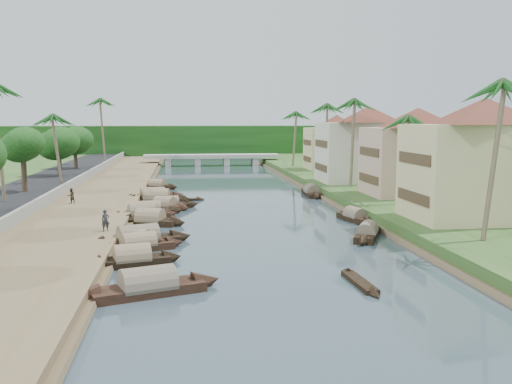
{
  "coord_description": "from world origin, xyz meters",
  "views": [
    {
      "loc": [
        -5.98,
        -46.9,
        9.6
      ],
      "look_at": [
        1.62,
        12.26,
        2.0
      ],
      "focal_mm": 40.0,
      "sensor_mm": 36.0,
      "label": 1
    }
  ],
  "objects": [
    {
      "name": "canoe_1",
      "position": [
        -10.46,
        -2.74,
        0.1
      ],
      "size": [
        5.58,
        1.66,
        0.89
      ],
      "rotation": [
        0.0,
        0.0,
        -0.14
      ],
      "color": "black",
      "rests_on": "ground"
    },
    {
      "name": "sampan_16",
      "position": [
        10.2,
        23.38,
        0.41
      ],
      "size": [
        1.97,
        8.42,
        2.06
      ],
      "rotation": [
        0.0,
        0.0,
        1.53
      ],
      "color": "black",
      "rests_on": "ground"
    },
    {
      "name": "tree_5",
      "position": [
        -24.0,
        52.37,
        5.95
      ],
      "size": [
        5.43,
        5.43,
        6.84
      ],
      "color": "#4D3D2C",
      "rests_on": "ground"
    },
    {
      "name": "person_near",
      "position": [
        -12.15,
        -1.32,
        1.66
      ],
      "size": [
        0.72,
        0.58,
        1.72
      ],
      "primitive_type": "imported",
      "rotation": [
        0.0,
        0.0,
        0.3
      ],
      "color": "#25262C",
      "rests_on": "left_bank"
    },
    {
      "name": "canoe_0",
      "position": [
        4.18,
        -15.48,
        0.1
      ],
      "size": [
        1.12,
        6.02,
        0.79
      ],
      "rotation": [
        0.0,
        0.0,
        1.63
      ],
      "color": "black",
      "rests_on": "ground"
    },
    {
      "name": "person_far",
      "position": [
        -17.76,
        14.61,
        1.61
      ],
      "size": [
        1.0,
        0.99,
        1.63
      ],
      "primitive_type": "imported",
      "rotation": [
        0.0,
        0.0,
        3.86
      ],
      "color": "#2E2A20",
      "rests_on": "left_bank"
    },
    {
      "name": "sampan_15",
      "position": [
        10.19,
        4.84,
        0.4
      ],
      "size": [
        2.83,
        6.82,
        1.85
      ],
      "rotation": [
        0.0,
        0.0,
        1.8
      ],
      "color": "black",
      "rests_on": "ground"
    },
    {
      "name": "tree_6",
      "position": [
        24.0,
        30.9,
        6.11
      ],
      "size": [
        4.7,
        4.7,
        6.93
      ],
      "color": "#4D3D2C",
      "rests_on": "ground"
    },
    {
      "name": "sampan_6",
      "position": [
        -10.06,
        8.78,
        0.42
      ],
      "size": [
        7.47,
        3.48,
        2.18
      ],
      "rotation": [
        0.0,
        0.0,
        0.26
      ],
      "color": "black",
      "rests_on": "ground"
    },
    {
      "name": "building_distant",
      "position": [
        19.99,
        48.0,
        5.88
      ],
      "size": [
        12.62,
        12.62,
        9.2
      ],
      "color": "#CAC487",
      "rests_on": "right_bank"
    },
    {
      "name": "tree_3",
      "position": [
        -24.0,
        20.65,
        6.64
      ],
      "size": [
        4.37,
        4.37,
        7.14
      ],
      "color": "#4D3D2C",
      "rests_on": "ground"
    },
    {
      "name": "sampan_0",
      "position": [
        -8.01,
        -15.93,
        0.42
      ],
      "size": [
        8.84,
        4.59,
        2.29
      ],
      "rotation": [
        0.0,
        0.0,
        0.34
      ],
      "color": "black",
      "rests_on": "ground"
    },
    {
      "name": "canoe_2",
      "position": [
        -6.1,
        20.5,
        0.1
      ],
      "size": [
        5.5,
        1.8,
        0.79
      ],
      "rotation": [
        0.0,
        0.0,
        0.19
      ],
      "color": "black",
      "rests_on": "ground"
    },
    {
      "name": "sampan_1",
      "position": [
        -9.43,
        -9.4,
        0.41
      ],
      "size": [
        7.06,
        3.29,
        2.08
      ],
      "rotation": [
        0.0,
        0.0,
        0.26
      ],
      "color": "black",
      "rests_on": "ground"
    },
    {
      "name": "palm_8",
      "position": [
        -20.5,
        61.98,
        12.97
      ],
      "size": [
        3.2,
        3.2,
        13.44
      ],
      "color": "#77694F",
      "rests_on": "ground"
    },
    {
      "name": "palm_2",
      "position": [
        15.0,
        22.33,
        11.69
      ],
      "size": [
        3.2,
        3.2,
        12.31
      ],
      "color": "#77694F",
      "rests_on": "ground"
    },
    {
      "name": "ground",
      "position": [
        0.0,
        0.0,
        0.0
      ],
      "size": [
        220.0,
        220.0,
        0.0
      ],
      "primitive_type": "plane",
      "color": "#34454E",
      "rests_on": "ground"
    },
    {
      "name": "right_bank",
      "position": [
        19.0,
        20.0,
        0.6
      ],
      "size": [
        16.0,
        180.0,
        1.2
      ],
      "primitive_type": "cube",
      "color": "#26481C",
      "rests_on": "ground"
    },
    {
      "name": "sampan_3",
      "position": [
        -9.49,
        -3.11,
        0.42
      ],
      "size": [
        8.91,
        4.69,
        2.35
      ],
      "rotation": [
        0.0,
        0.0,
        0.35
      ],
      "color": "black",
      "rests_on": "ground"
    },
    {
      "name": "sampan_2",
      "position": [
        -9.31,
        -5.14,
        0.41
      ],
      "size": [
        7.18,
        4.08,
        1.94
      ],
      "rotation": [
        0.0,
        0.0,
        0.39
      ],
      "color": "black",
      "rests_on": "ground"
    },
    {
      "name": "sampan_4",
      "position": [
        -9.77,
        -3.64,
        0.41
      ],
      "size": [
        6.43,
        3.3,
        1.86
      ],
      "rotation": [
        0.0,
        0.0,
        -0.32
      ],
      "color": "black",
      "rests_on": "ground"
    },
    {
      "name": "sampan_13",
      "position": [
        -9.7,
        33.32,
        0.4
      ],
      "size": [
        6.55,
        3.94,
        1.85
      ],
      "rotation": [
        0.0,
        0.0,
        -0.42
      ],
      "color": "black",
      "rests_on": "ground"
    },
    {
      "name": "tree_4",
      "position": [
        -24.0,
        39.56,
        6.03
      ],
      "size": [
        5.43,
        5.43,
        6.93
      ],
      "color": "#4D3D2C",
      "rests_on": "ground"
    },
    {
      "name": "sampan_9",
      "position": [
        -7.81,
        15.03,
        0.41
      ],
      "size": [
        7.38,
        2.98,
        1.88
      ],
      "rotation": [
        0.0,
        0.0,
        0.23
      ],
      "color": "black",
      "rests_on": "ground"
    },
    {
      "name": "sampan_12",
      "position": [
        -9.63,
        23.73,
        0.4
      ],
      "size": [
        7.61,
        2.14,
        1.84
      ],
      "rotation": [
        0.0,
        0.0,
        0.11
      ],
      "color": "black",
      "rests_on": "ground"
    },
    {
      "name": "sampan_5",
      "position": [
        -9.05,
        5.38,
        0.42
      ],
      "size": [
        7.15,
        4.01,
        2.23
      ],
      "rotation": [
        0.0,
        0.0,
        -0.35
      ],
      "color": "black",
      "rests_on": "ground"
    },
    {
      "name": "palm_3",
      "position": [
        16.0,
        39.44,
        11.56
      ],
      "size": [
        3.2,
        3.2,
        12.18
      ],
      "color": "#77694F",
      "rests_on": "ground"
    },
    {
      "name": "building_far",
      "position": [
        18.99,
        28.0,
        6.38
      ],
      "size": [
        15.59,
        15.59,
        10.2
      ],
      "color": "beige",
      "rests_on": "right_bank"
    },
    {
      "name": "palm_0",
      "position": [
        15.0,
        -10.1,
        11.81
      ],
      "size": [
        3.2,
        3.2,
        12.43
      ],
      "color": "#77694F",
      "rests_on": "ground"
    },
    {
      "name": "palm_6",
      "position": [
        -22.0,
        29.94,
        9.88
      ],
      "size": [
        3.2,
        3.2,
        10.22
      ],
      "color": "#77694F",
      "rests_on": "ground"
    },
    {
      "name": "building_mid",
      "position": [
        19.99,
        14.0,
        6.13
      ],
      "size": [
        14.11,
        14.11,
        9.7
      ],
      "color": "tan",
      "rests_on": "right_bank"
    },
    {
      "name": "road",
      "position": [
        -24.5,
        20.0,
        0.7
      ],
      "size": [
        8.0,
        180.0,
        1.4
      ],
      "primitive_type": "cube",
      "color": "black",
      "rests_on": "ground"
    },
    {
      "name": "palm_7",
      "position": [
        14.0,
        55.08,
        10.6
      ],
      "size": [
        3.2,
        3.2,
        11.17
      ],
      "color": "#77694F",
      "rests_on": "ground"
    },
    {
      "name": "sampan_8",
      "position": [
        -8.0,
        14.4,
        0.41
      ],
      "size": [
        6.08,
        4.46,
        1.96
      ],
      "rotation": [
        0.0,
        0.0,
        -0.54
      ],
      "color": "black",
      "rests_on": "ground"
    },
    {
      "name": "sampan_14",
      "position": [
        8.8,
        -2.9,
        0.4
      ],
      "size": [
        4.43,
        7.34,
        1.86
      ],
      "rotation": [
        0.0,
        0.0,
        1.13
      ],
      "color": "black",
      "rests_on": "ground"
    },
    {
      "name": "sampan_10",
      "position": [
        -9.62,
        21.29,
        0.42
      ],
      "size": [
        8.55,
        3.48,
        2.29
      ],
      "rotation": [
        0.0,
        0.0,
        0.21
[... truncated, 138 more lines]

